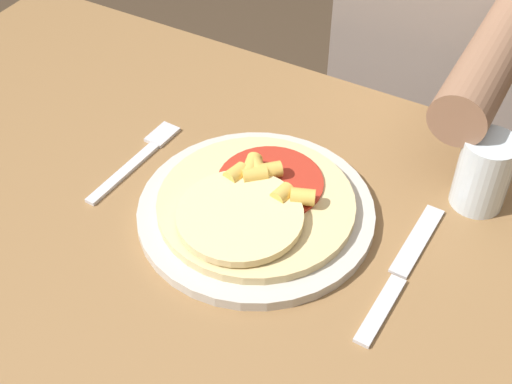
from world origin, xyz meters
The scene contains 7 objects.
dining_table centered at (0.00, 0.00, 0.66)m, with size 1.30×0.74×0.78m.
plate centered at (-0.04, 0.06, 0.79)m, with size 0.28×0.28×0.01m.
pizza centered at (-0.04, 0.06, 0.80)m, with size 0.24×0.24×0.04m.
fork centered at (-0.22, 0.08, 0.78)m, with size 0.03×0.18×0.00m.
knife centered at (0.15, 0.06, 0.78)m, with size 0.03×0.22×0.00m.
drinking_glass centered at (0.19, 0.21, 0.83)m, with size 0.06×0.06×0.10m.
person_diner centered at (0.04, 0.60, 0.72)m, with size 0.35×0.52×1.23m.
Camera 1 is at (0.25, -0.46, 1.40)m, focal length 50.00 mm.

